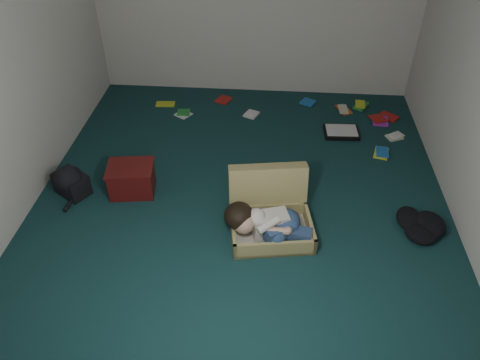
# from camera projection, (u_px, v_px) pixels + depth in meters

# --- Properties ---
(floor) EXTENTS (4.50, 4.50, 0.00)m
(floor) POSITION_uv_depth(u_px,v_px,m) (241.00, 198.00, 4.60)
(floor) COLOR #123335
(floor) RESTS_ON ground
(wall_front) EXTENTS (4.50, 0.00, 4.50)m
(wall_front) POSITION_uv_depth(u_px,v_px,m) (201.00, 311.00, 2.04)
(wall_front) COLOR silver
(wall_front) RESTS_ON ground
(wall_left) EXTENTS (0.00, 4.50, 4.50)m
(wall_left) POSITION_uv_depth(u_px,v_px,m) (4.00, 69.00, 3.92)
(wall_left) COLOR silver
(wall_left) RESTS_ON ground
(suitcase) EXTENTS (0.81, 0.80, 0.52)m
(suitcase) POSITION_uv_depth(u_px,v_px,m) (270.00, 212.00, 4.21)
(suitcase) COLOR tan
(suitcase) RESTS_ON floor
(person) EXTENTS (0.79, 0.38, 0.33)m
(person) POSITION_uv_depth(u_px,v_px,m) (267.00, 223.00, 4.04)
(person) COLOR silver
(person) RESTS_ON suitcase
(maroon_bin) EXTENTS (0.48, 0.40, 0.30)m
(maroon_bin) POSITION_uv_depth(u_px,v_px,m) (132.00, 179.00, 4.59)
(maroon_bin) COLOR #4F1010
(maroon_bin) RESTS_ON floor
(backpack) EXTENTS (0.52, 0.49, 0.24)m
(backpack) POSITION_uv_depth(u_px,v_px,m) (71.00, 183.00, 4.59)
(backpack) COLOR black
(backpack) RESTS_ON floor
(clothing_pile) EXTENTS (0.50, 0.43, 0.15)m
(clothing_pile) POSITION_uv_depth(u_px,v_px,m) (427.00, 227.00, 4.18)
(clothing_pile) COLOR black
(clothing_pile) RESTS_ON floor
(paper_tray) EXTENTS (0.41, 0.31, 0.06)m
(paper_tray) POSITION_uv_depth(u_px,v_px,m) (341.00, 132.00, 5.49)
(paper_tray) COLOR black
(paper_tray) RESTS_ON floor
(book_scatter) EXTENTS (3.04, 1.31, 0.02)m
(book_scatter) POSITION_uv_depth(u_px,v_px,m) (305.00, 116.00, 5.81)
(book_scatter) COLOR #C7D926
(book_scatter) RESTS_ON floor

